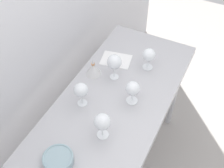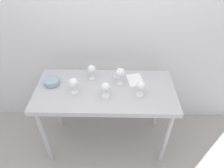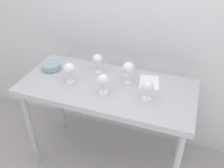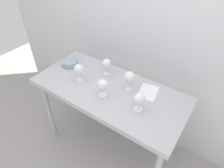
{
  "view_description": "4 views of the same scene",
  "coord_description": "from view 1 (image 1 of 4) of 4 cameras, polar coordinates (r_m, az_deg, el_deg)",
  "views": [
    {
      "loc": [
        -1.09,
        -0.52,
        2.29
      ],
      "look_at": [
        0.04,
        0.04,
        0.96
      ],
      "focal_mm": 46.53,
      "sensor_mm": 36.0,
      "label": 1
    },
    {
      "loc": [
        0.1,
        -1.48,
        2.2
      ],
      "look_at": [
        0.07,
        0.02,
        0.95
      ],
      "focal_mm": 31.5,
      "sensor_mm": 36.0,
      "label": 2
    },
    {
      "loc": [
        0.57,
        -1.51,
        2.0
      ],
      "look_at": [
        0.05,
        -0.02,
        0.93
      ],
      "focal_mm": 39.17,
      "sensor_mm": 36.0,
      "label": 3
    },
    {
      "loc": [
        0.78,
        -1.08,
        2.03
      ],
      "look_at": [
        0.02,
        0.02,
        0.94
      ],
      "focal_mm": 31.31,
      "sensor_mm": 36.0,
      "label": 4
    }
  ],
  "objects": [
    {
      "name": "ground_plane",
      "position": [
        2.59,
        0.53,
        -15.55
      ],
      "size": [
        6.0,
        6.0,
        0.0
      ],
      "primitive_type": "plane",
      "color": "#A09B96"
    },
    {
      "name": "back_wall",
      "position": [
        1.79,
        -13.73,
        11.48
      ],
      "size": [
        3.8,
        0.04,
        2.6
      ],
      "primitive_type": "cube",
      "color": "silver",
      "rests_on": "ground_plane"
    },
    {
      "name": "steel_counter",
      "position": [
        1.92,
        0.86,
        -4.52
      ],
      "size": [
        1.4,
        0.65,
        0.9
      ],
      "color": "#AEAEB3",
      "rests_on": "ground_plane"
    },
    {
      "name": "wine_glass_near_right",
      "position": [
        1.97,
        7.27,
        5.62
      ],
      "size": [
        0.09,
        0.09,
        0.16
      ],
      "color": "white",
      "rests_on": "steel_counter"
    },
    {
      "name": "wine_glass_far_right",
      "position": [
        1.87,
        0.46,
        4.29
      ],
      "size": [
        0.1,
        0.1,
        0.19
      ],
      "color": "white",
      "rests_on": "steel_counter"
    },
    {
      "name": "wine_glass_far_left",
      "position": [
        1.73,
        -6.13,
        -1.26
      ],
      "size": [
        0.09,
        0.09,
        0.17
      ],
      "color": "white",
      "rests_on": "steel_counter"
    },
    {
      "name": "wine_glass_near_left",
      "position": [
        1.57,
        -1.93,
        -7.53
      ],
      "size": [
        0.09,
        0.09,
        0.17
      ],
      "color": "white",
      "rests_on": "steel_counter"
    },
    {
      "name": "wine_glass_near_center",
      "position": [
        1.74,
        4.1,
        -0.95
      ],
      "size": [
        0.09,
        0.09,
        0.16
      ],
      "color": "white",
      "rests_on": "steel_counter"
    },
    {
      "name": "tasting_sheet_upper",
      "position": [
        2.09,
        0.79,
        4.79
      ],
      "size": [
        0.19,
        0.23,
        0.0
      ],
      "primitive_type": "cube",
      "rotation": [
        0.0,
        0.0,
        0.19
      ],
      "color": "white",
      "rests_on": "steel_counter"
    },
    {
      "name": "tasting_bowl",
      "position": [
        1.58,
        -10.53,
        -14.34
      ],
      "size": [
        0.16,
        0.16,
        0.06
      ],
      "color": "beige",
      "rests_on": "steel_counter"
    },
    {
      "name": "decanter_funnel",
      "position": [
        1.96,
        -3.69,
        2.96
      ],
      "size": [
        0.11,
        0.11,
        0.14
      ],
      "color": "silver",
      "rests_on": "steel_counter"
    }
  ]
}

